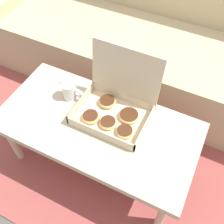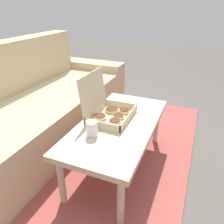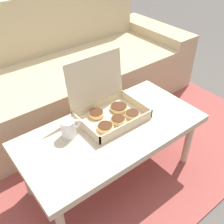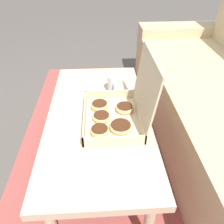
% 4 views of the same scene
% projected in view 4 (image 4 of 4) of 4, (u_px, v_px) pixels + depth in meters
% --- Properties ---
extents(ground_plane, '(12.00, 12.00, 0.00)m').
position_uv_depth(ground_plane, '(110.00, 164.00, 1.39)').
color(ground_plane, '#514C47').
extents(area_rug, '(2.70, 1.81, 0.01)m').
position_uv_depth(area_rug, '(156.00, 161.00, 1.41)').
color(area_rug, '#994742').
rests_on(area_rug, ground_plane).
extents(coffee_table, '(1.05, 0.52, 0.41)m').
position_uv_depth(coffee_table, '(98.00, 120.00, 1.17)').
color(coffee_table, '#C6B293').
rests_on(coffee_table, ground_plane).
extents(pastry_box, '(0.38, 0.31, 0.34)m').
position_uv_depth(pastry_box, '(118.00, 111.00, 1.07)').
color(pastry_box, beige).
rests_on(pastry_box, coffee_table).
extents(coffee_mug, '(0.12, 0.08, 0.10)m').
position_uv_depth(coffee_mug, '(114.00, 84.00, 1.28)').
color(coffee_mug, white).
rests_on(coffee_mug, coffee_table).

